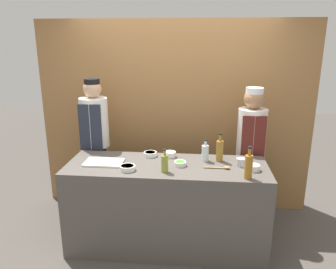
{
  "coord_description": "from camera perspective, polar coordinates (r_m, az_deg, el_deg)",
  "views": [
    {
      "loc": [
        0.32,
        -3.1,
        2.16
      ],
      "look_at": [
        0.0,
        0.14,
        1.21
      ],
      "focal_mm": 35.0,
      "sensor_mm": 36.0,
      "label": 1
    }
  ],
  "objects": [
    {
      "name": "cutting_board",
      "position": [
        3.44,
        -11.11,
        -4.8
      ],
      "size": [
        0.39,
        0.24,
        0.02
      ],
      "color": "white",
      "rests_on": "counter"
    },
    {
      "name": "chef_right",
      "position": [
        3.9,
        14.13,
        -2.88
      ],
      "size": [
        0.32,
        0.32,
        1.65
      ],
      "color": "#28282D",
      "rests_on": "ground_plane"
    },
    {
      "name": "bottle_clear",
      "position": [
        3.44,
        6.49,
        -3.15
      ],
      "size": [
        0.07,
        0.07,
        0.23
      ],
      "color": "silver",
      "rests_on": "counter"
    },
    {
      "name": "bottle_amber",
      "position": [
        3.08,
        13.86,
        -5.36
      ],
      "size": [
        0.07,
        0.07,
        0.31
      ],
      "color": "#9E661E",
      "rests_on": "counter"
    },
    {
      "name": "chef_left",
      "position": [
        4.04,
        -12.47,
        -1.59
      ],
      "size": [
        0.33,
        0.33,
        1.73
      ],
      "color": "#28282D",
      "rests_on": "ground_plane"
    },
    {
      "name": "sauce_bowl_red",
      "position": [
        3.56,
        0.36,
        -3.4
      ],
      "size": [
        0.13,
        0.13,
        0.06
      ],
      "color": "white",
      "rests_on": "counter"
    },
    {
      "name": "sauce_bowl_purple",
      "position": [
        3.3,
        14.67,
        -5.53
      ],
      "size": [
        0.12,
        0.12,
        0.06
      ],
      "color": "white",
      "rests_on": "counter"
    },
    {
      "name": "ground_plane",
      "position": [
        3.79,
        -0.22,
        -18.51
      ],
      "size": [
        14.0,
        14.0,
        0.0
      ],
      "primitive_type": "plane",
      "color": "#4C4742"
    },
    {
      "name": "bottle_vinegar",
      "position": [
        3.45,
        9.0,
        -2.73
      ],
      "size": [
        0.07,
        0.07,
        0.3
      ],
      "color": "olive",
      "rests_on": "counter"
    },
    {
      "name": "cup_steel",
      "position": [
        3.38,
        12.54,
        -4.73
      ],
      "size": [
        0.09,
        0.09,
        0.08
      ],
      "color": "#B7B7BC",
      "rests_on": "counter"
    },
    {
      "name": "cabinet_wall",
      "position": [
        4.23,
        1.15,
        3.15
      ],
      "size": [
        3.44,
        0.18,
        2.4
      ],
      "color": "olive",
      "rests_on": "ground_plane"
    },
    {
      "name": "sauce_bowl_green",
      "position": [
        3.31,
        2.13,
        -5.05
      ],
      "size": [
        0.12,
        0.12,
        0.05
      ],
      "color": "white",
      "rests_on": "counter"
    },
    {
      "name": "sauce_bowl_brown",
      "position": [
        3.58,
        -3.12,
        -3.38
      ],
      "size": [
        0.14,
        0.14,
        0.05
      ],
      "color": "white",
      "rests_on": "counter"
    },
    {
      "name": "wooden_spoon",
      "position": [
        3.28,
        9.19,
        -5.71
      ],
      "size": [
        0.26,
        0.05,
        0.03
      ],
      "color": "#B2844C",
      "rests_on": "counter"
    },
    {
      "name": "counter",
      "position": [
        3.54,
        -0.23,
        -12.31
      ],
      "size": [
        2.05,
        0.71,
        0.93
      ],
      "color": "#514C47",
      "rests_on": "ground_plane"
    },
    {
      "name": "bottle_oil",
      "position": [
        3.14,
        -0.65,
        -4.99
      ],
      "size": [
        0.07,
        0.07,
        0.23
      ],
      "color": "olive",
      "rests_on": "counter"
    },
    {
      "name": "sauce_bowl_white",
      "position": [
        3.23,
        -7.08,
        -5.75
      ],
      "size": [
        0.15,
        0.15,
        0.05
      ],
      "color": "white",
      "rests_on": "counter"
    }
  ]
}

